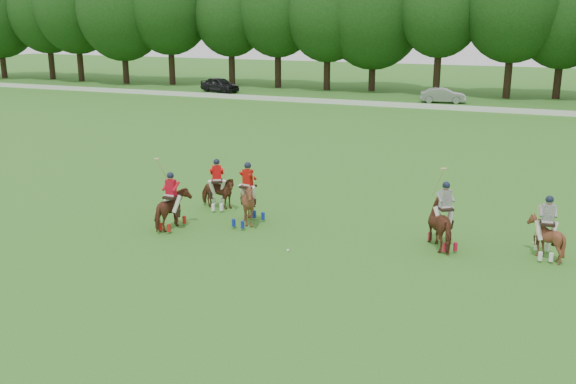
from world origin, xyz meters
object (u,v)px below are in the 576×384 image
at_px(polo_red_a, 172,209).
at_px(polo_ball, 288,250).
at_px(polo_red_b, 217,192).
at_px(polo_stripe_a, 444,224).
at_px(polo_red_c, 248,202).
at_px(car_mid, 443,95).
at_px(polo_stripe_b, 545,236).
at_px(car_left, 220,85).

bearing_deg(polo_red_a, polo_ball, -7.42).
bearing_deg(polo_red_b, polo_ball, -38.02).
relative_size(polo_red_a, polo_stripe_a, 0.95).
relative_size(polo_red_a, polo_ball, 30.14).
bearing_deg(polo_red_c, polo_red_b, 145.48).
height_order(car_mid, polo_stripe_b, polo_stripe_b).
bearing_deg(polo_ball, polo_stripe_a, 26.40).
distance_m(polo_red_a, polo_red_c, 2.84).
bearing_deg(polo_red_c, polo_red_a, -148.77).
bearing_deg(car_left, polo_ball, -131.28).
bearing_deg(car_mid, polo_red_a, 165.06).
height_order(polo_red_b, polo_red_c, polo_red_c).
relative_size(polo_stripe_a, polo_stripe_b, 1.36).
height_order(polo_red_a, polo_ball, polo_red_a).
bearing_deg(car_left, polo_red_b, -134.17).
xyz_separation_m(car_left, polo_red_b, (19.32, -37.09, -0.03)).
xyz_separation_m(polo_red_b, polo_stripe_b, (12.53, -0.92, 0.01)).
height_order(car_left, polo_red_a, polo_red_a).
xyz_separation_m(polo_red_b, polo_stripe_a, (9.29, -1.16, 0.11)).
bearing_deg(polo_stripe_a, car_left, 126.79).
relative_size(polo_red_a, polo_red_b, 1.29).
xyz_separation_m(polo_stripe_a, polo_ball, (-4.77, -2.37, -0.80)).
distance_m(polo_red_b, polo_stripe_a, 9.36).
height_order(car_left, polo_stripe_b, polo_stripe_b).
bearing_deg(car_left, polo_stripe_b, -121.72).
bearing_deg(polo_red_c, polo_stripe_b, 2.77).
height_order(car_mid, polo_stripe_a, polo_stripe_a).
height_order(car_mid, polo_red_c, polo_red_c).
bearing_deg(car_mid, polo_ball, 172.00).
bearing_deg(polo_red_a, car_mid, 84.52).
height_order(car_mid, polo_red_b, polo_red_b).
bearing_deg(car_left, car_mid, -71.68).
distance_m(car_mid, polo_stripe_b, 39.07).
height_order(polo_red_b, polo_stripe_b, polo_stripe_b).
distance_m(polo_red_c, polo_ball, 3.34).
xyz_separation_m(polo_stripe_a, polo_stripe_b, (3.25, 0.25, -0.10)).
distance_m(car_mid, polo_red_a, 40.17).
xyz_separation_m(car_mid, polo_ball, (1.04, -40.62, -0.62)).
relative_size(car_mid, polo_red_c, 1.66).
relative_size(car_left, polo_stripe_a, 1.56).
xyz_separation_m(polo_stripe_b, polo_ball, (-8.02, -2.62, -0.70)).
xyz_separation_m(car_mid, polo_red_c, (-1.41, -38.52, 0.23)).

